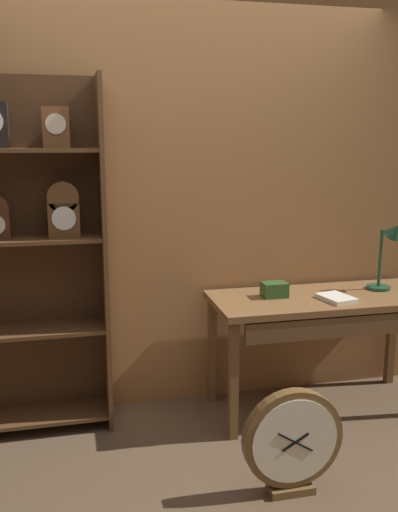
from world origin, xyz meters
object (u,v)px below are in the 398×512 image
object	(u,v)px
toolbox_small	(274,290)
round_clock_large	(292,441)
workbench	(325,311)
desk_lamp	(389,250)
open_repair_manual	(336,298)

from	to	relation	value
toolbox_small	round_clock_large	size ratio (longest dim) A/B	0.28
workbench	toolbox_small	distance (m)	0.34
workbench	desk_lamp	distance (m)	0.57
open_repair_manual	round_clock_large	xyz separation A→B (m)	(-0.55, -0.69, -0.49)
toolbox_small	workbench	bearing A→B (deg)	-13.24
workbench	open_repair_manual	distance (m)	0.13
workbench	toolbox_small	world-z (taller)	toolbox_small
round_clock_large	workbench	bearing A→B (deg)	56.32
toolbox_small	desk_lamp	bearing A→B (deg)	-0.67
workbench	desk_lamp	world-z (taller)	desk_lamp
desk_lamp	toolbox_small	bearing A→B (deg)	179.33
workbench	round_clock_large	distance (m)	1.01
workbench	desk_lamp	size ratio (longest dim) A/B	3.06
desk_lamp	open_repair_manual	xyz separation A→B (m)	(-0.42, -0.14, -0.25)
toolbox_small	open_repair_manual	distance (m)	0.37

